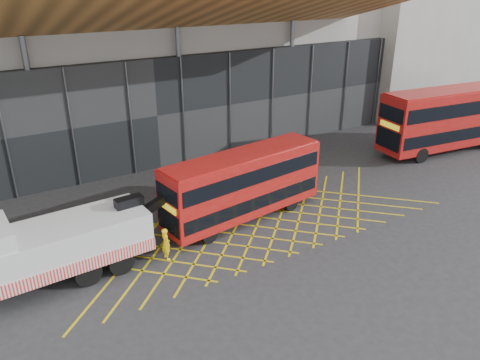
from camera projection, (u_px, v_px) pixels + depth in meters
ground_plane at (207, 241)px, 25.36m from camera, size 120.00×120.00×0.00m
road_markings at (257, 226)px, 26.88m from camera, size 23.16×7.16×0.01m
construction_building at (118, 34)px, 37.08m from camera, size 55.00×23.97×18.00m
east_building at (404, 9)px, 49.12m from camera, size 15.00×12.00×20.00m
recovery_truck at (23, 251)px, 20.74m from camera, size 12.51×3.56×4.35m
bus_towed at (243, 183)px, 26.89m from camera, size 10.29×3.62×4.10m
bus_second at (451, 117)px, 37.55m from camera, size 12.80×4.38×5.11m
worker at (166, 244)px, 23.50m from camera, size 0.45×0.65×1.73m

